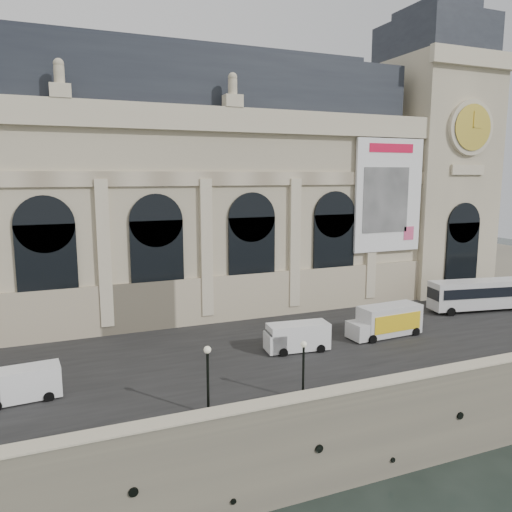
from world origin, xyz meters
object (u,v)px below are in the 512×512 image
(van_b, at_px, (16,385))
(van_c, at_px, (294,337))
(lamp_left, at_px, (208,381))
(bus_right, at_px, (481,294))
(box_truck, at_px, (386,321))
(lamp_right, at_px, (303,371))

(van_b, bearing_deg, van_c, 4.44)
(lamp_left, bearing_deg, bus_right, 18.88)
(bus_right, bearing_deg, lamp_left, -161.12)
(bus_right, bearing_deg, van_c, -171.57)
(box_truck, relative_size, lamp_right, 1.78)
(box_truck, xyz_separation_m, lamp_left, (-20.45, -8.90, 0.80))
(van_b, relative_size, van_c, 0.92)
(lamp_left, bearing_deg, box_truck, 23.53)
(van_b, relative_size, lamp_left, 1.15)
(box_truck, height_order, lamp_left, lamp_left)
(van_c, relative_size, lamp_right, 1.36)
(van_b, bearing_deg, bus_right, 6.59)
(bus_right, relative_size, box_truck, 1.63)
(bus_right, xyz_separation_m, box_truck, (-15.57, -3.41, -0.49))
(van_c, height_order, lamp_left, lamp_left)
(van_c, relative_size, box_truck, 0.76)
(lamp_right, bearing_deg, van_b, 158.23)
(bus_right, height_order, van_c, bus_right)
(box_truck, bearing_deg, van_c, -177.85)
(lamp_right, bearing_deg, box_truck, 34.09)
(box_truck, bearing_deg, lamp_right, -145.91)
(van_b, height_order, van_c, van_c)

